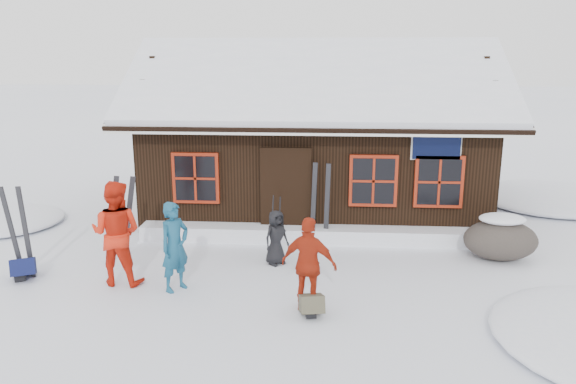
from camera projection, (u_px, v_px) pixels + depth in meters
name	position (u px, v px, depth m)	size (l,w,h in m)	color
ground	(227.00, 280.00, 10.30)	(120.00, 120.00, 0.00)	white
mountain_hut	(316.00, 150.00, 14.63)	(8.90, 6.09, 4.42)	black
snow_drift	(312.00, 234.00, 12.33)	(7.60, 0.60, 0.35)	white
snow_mounds	(319.00, 247.00, 11.99)	(20.60, 13.20, 0.48)	white
skier_teal	(175.00, 247.00, 9.69)	(0.58, 0.38, 1.59)	navy
skier_orange_left	(116.00, 233.00, 9.94)	(0.92, 0.72, 1.89)	red
skier_orange_right	(309.00, 265.00, 8.92)	(0.91, 0.38, 1.56)	#A92711
skier_crouched	(276.00, 237.00, 10.94)	(0.53, 0.35, 1.09)	black
boulder	(501.00, 239.00, 11.23)	(1.45, 1.09, 0.84)	#463E38
ski_pair_left	(120.00, 220.00, 10.99)	(0.65, 0.31, 1.79)	black
ski_pair_mid	(19.00, 233.00, 10.32)	(0.57, 0.18, 1.76)	black
ski_pair_right	(320.00, 204.00, 12.11)	(0.45, 0.16, 1.82)	black
ski_poles	(275.00, 228.00, 11.23)	(0.24, 0.12, 1.34)	black
backpack_blue	(24.00, 271.00, 10.32)	(0.42, 0.55, 0.30)	#0F1542
backpack_olive	(311.00, 307.00, 8.88)	(0.37, 0.49, 0.27)	#4C4836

